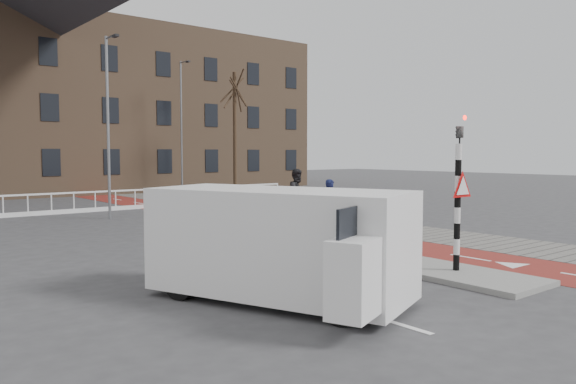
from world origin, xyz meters
TOP-DOWN VIEW (x-y plane):
  - ground at (0.00, 0.00)m, footprint 120.00×120.00m
  - bike_lane at (1.50, 10.00)m, footprint 2.50×60.00m
  - sidewalk at (4.30, 10.00)m, footprint 3.00×60.00m
  - curb_island at (-0.70, 4.00)m, footprint 1.80×16.00m
  - traffic_signal at (-0.60, -2.02)m, footprint 0.80×0.80m
  - bollard at (-0.69, 1.13)m, footprint 0.12×0.12m
  - cyclist_near at (1.26, 4.16)m, footprint 0.73×1.86m
  - cyclist_far at (2.28, 7.09)m, footprint 1.05×2.12m
  - van at (-5.11, -1.19)m, footprint 3.66×5.30m
  - railing at (-5.00, 17.00)m, footprint 28.00×0.10m
  - tree_right at (9.29, 22.01)m, footprint 0.25×0.25m
  - streetlight_near at (-2.57, 13.72)m, footprint 0.12×0.12m
  - streetlight_right at (6.76, 24.71)m, footprint 0.12×0.12m

SIDE VIEW (x-z plane):
  - ground at x=0.00m, z-range 0.00..0.00m
  - bike_lane at x=1.50m, z-range 0.00..0.01m
  - sidewalk at x=4.30m, z-range 0.00..0.01m
  - curb_island at x=-0.70m, z-range 0.00..0.12m
  - railing at x=-5.00m, z-range -0.19..0.80m
  - bollard at x=-0.69m, z-range 0.12..0.94m
  - cyclist_near at x=1.26m, z-range -0.31..1.60m
  - cyclist_far at x=2.28m, z-range -0.18..1.99m
  - van at x=-5.11m, z-range 0.06..2.17m
  - traffic_signal at x=-0.60m, z-range 0.15..3.83m
  - streetlight_near at x=-2.57m, z-range 0.00..7.64m
  - tree_right at x=9.29m, z-range 0.00..8.13m
  - streetlight_right at x=6.76m, z-range 0.00..8.92m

